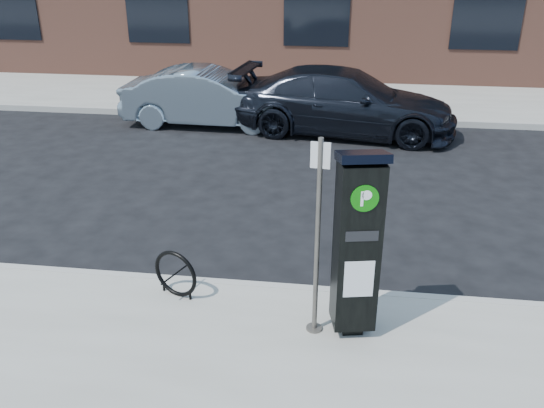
% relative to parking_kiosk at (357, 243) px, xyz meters
% --- Properties ---
extents(ground, '(120.00, 120.00, 0.00)m').
position_rel_parking_kiosk_xyz_m(ground, '(-1.25, 0.83, -1.27)').
color(ground, black).
rests_on(ground, ground).
extents(sidewalk_far, '(60.00, 12.00, 0.15)m').
position_rel_parking_kiosk_xyz_m(sidewalk_far, '(-1.25, 14.83, -1.19)').
color(sidewalk_far, gray).
rests_on(sidewalk_far, ground).
extents(curb_near, '(60.00, 0.12, 0.16)m').
position_rel_parking_kiosk_xyz_m(curb_near, '(-1.25, 0.81, -1.19)').
color(curb_near, '#9E9B93').
rests_on(curb_near, ground).
extents(curb_far, '(60.00, 0.12, 0.16)m').
position_rel_parking_kiosk_xyz_m(curb_far, '(-1.25, 8.85, -1.19)').
color(curb_far, '#9E9B93').
rests_on(curb_far, ground).
extents(parking_kiosk, '(0.58, 0.53, 2.18)m').
position_rel_parking_kiosk_xyz_m(parking_kiosk, '(0.00, 0.00, 0.00)').
color(parking_kiosk, black).
rests_on(parking_kiosk, sidewalk_near).
extents(sign_pole, '(0.20, 0.18, 2.29)m').
position_rel_parking_kiosk_xyz_m(sign_pole, '(-0.42, -0.05, 0.02)').
color(sign_pole, '#605C55').
rests_on(sign_pole, sidewalk_near).
extents(bike_rack, '(0.60, 0.27, 0.62)m').
position_rel_parking_kiosk_xyz_m(bike_rack, '(-2.17, 0.43, -0.81)').
color(bike_rack, black).
rests_on(bike_rack, sidewalk_near).
extents(car_silver, '(4.27, 1.59, 1.39)m').
position_rel_parking_kiosk_xyz_m(car_silver, '(-3.57, 8.23, -0.57)').
color(car_silver, gray).
rests_on(car_silver, ground).
extents(car_dark, '(5.43, 2.74, 1.51)m').
position_rel_parking_kiosk_xyz_m(car_dark, '(-0.25, 8.00, -0.51)').
color(car_dark, black).
rests_on(car_dark, ground).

